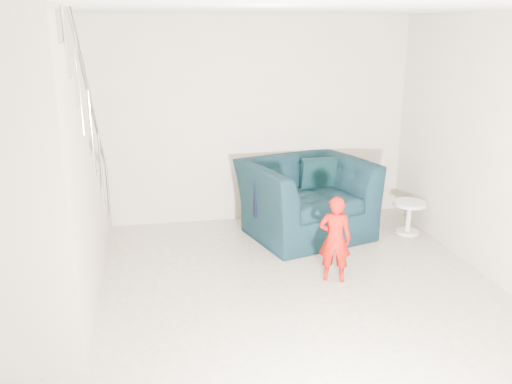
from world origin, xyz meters
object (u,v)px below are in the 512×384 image
(side_table, at_px, (409,212))
(staircase, at_px, (30,216))
(toddler, at_px, (335,239))
(armchair, at_px, (306,199))

(side_table, height_order, staircase, staircase)
(toddler, relative_size, staircase, 0.25)
(toddler, distance_m, side_table, 1.78)
(toddler, distance_m, staircase, 2.92)
(toddler, bearing_deg, armchair, -73.50)
(armchair, relative_size, toddler, 1.59)
(side_table, xyz_separation_m, staircase, (-4.25, -1.25, 0.66))
(toddler, bearing_deg, side_table, -121.32)
(staircase, bearing_deg, toddler, 2.59)
(armchair, height_order, side_table, armchair)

